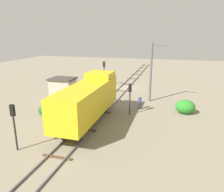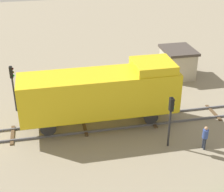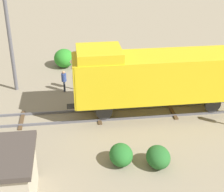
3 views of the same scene
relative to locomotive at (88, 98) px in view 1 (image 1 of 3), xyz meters
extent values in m
plane|color=gray|center=(0.00, -16.53, -2.77)|extent=(91.90, 91.90, 0.00)
cube|color=#595960|center=(-0.72, -16.53, -2.69)|extent=(0.10, 61.26, 0.16)
cube|color=#595960|center=(0.72, -16.53, -2.69)|extent=(0.10, 61.26, 0.16)
cube|color=#4C3823|center=(0.00, -44.61, -2.73)|extent=(2.40, 0.24, 0.09)
cube|color=#4C3823|center=(0.00, -39.50, -2.73)|extent=(2.40, 0.24, 0.09)
cube|color=#4C3823|center=(0.00, -34.40, -2.73)|extent=(2.40, 0.24, 0.09)
cube|color=#4C3823|center=(0.00, -29.29, -2.73)|extent=(2.40, 0.24, 0.09)
cube|color=#4C3823|center=(0.00, -24.19, -2.73)|extent=(2.40, 0.24, 0.09)
cube|color=#4C3823|center=(0.00, -19.08, -2.73)|extent=(2.40, 0.24, 0.09)
cube|color=#4C3823|center=(0.00, -13.98, -2.73)|extent=(2.40, 0.24, 0.09)
cube|color=#4C3823|center=(0.00, -8.87, -2.73)|extent=(2.40, 0.24, 0.09)
cube|color=#4C3823|center=(0.00, -3.77, -2.73)|extent=(2.40, 0.24, 0.09)
cube|color=#4C3823|center=(0.00, 1.34, -2.73)|extent=(2.40, 0.24, 0.09)
cube|color=#4C3823|center=(0.00, 6.44, -2.73)|extent=(2.40, 0.24, 0.09)
cube|color=gold|center=(0.00, 0.24, -0.06)|extent=(2.90, 11.00, 2.90)
cube|color=gold|center=(0.00, -3.66, 1.69)|extent=(2.75, 2.80, 0.60)
cube|color=gold|center=(0.00, -5.31, -0.06)|extent=(2.84, 0.10, 2.84)
cube|color=white|center=(0.00, -5.35, -0.26)|extent=(2.46, 0.06, 0.20)
sphere|color=white|center=(-0.45, -5.36, 1.04)|extent=(0.28, 0.28, 0.28)
sphere|color=white|center=(0.45, -5.36, 1.04)|extent=(0.28, 0.28, 0.28)
cylinder|color=#262628|center=(0.00, -5.61, -1.91)|extent=(0.36, 0.50, 0.36)
cylinder|color=#262628|center=(-0.72, -3.46, -2.06)|extent=(0.18, 1.10, 1.10)
cylinder|color=#262628|center=(0.72, -3.46, -2.06)|extent=(0.18, 1.10, 1.10)
cylinder|color=#262628|center=(-0.72, 3.94, -2.06)|extent=(0.18, 1.10, 1.10)
cylinder|color=#262628|center=(0.72, 3.94, -2.06)|extent=(0.18, 1.10, 1.10)
cylinder|color=#262628|center=(3.20, -15.03, -0.52)|extent=(0.14, 0.14, 4.52)
cube|color=black|center=(3.20, -15.03, 1.29)|extent=(0.32, 0.24, 0.90)
sphere|color=red|center=(3.20, -15.17, 1.56)|extent=(0.16, 0.16, 0.16)
sphere|color=#3C3306|center=(3.20, -15.17, 1.28)|extent=(0.16, 0.16, 0.16)
sphere|color=black|center=(3.20, -15.17, 1.00)|extent=(0.16, 0.16, 0.16)
cylinder|color=#262628|center=(-3.40, -3.83, -0.97)|extent=(0.14, 0.14, 3.61)
cube|color=black|center=(-3.40, -3.83, 0.39)|extent=(0.32, 0.24, 0.90)
sphere|color=#390606|center=(-3.40, -3.97, 0.66)|extent=(0.16, 0.16, 0.16)
sphere|color=#3C3306|center=(-3.40, -3.97, 0.38)|extent=(0.16, 0.16, 0.16)
sphere|color=green|center=(-3.40, -3.97, 0.10)|extent=(0.16, 0.16, 0.16)
cylinder|color=#262628|center=(3.60, 6.28, -0.88)|extent=(0.14, 0.14, 3.78)
cube|color=black|center=(3.60, 6.28, 0.55)|extent=(0.32, 0.24, 0.90)
sphere|color=#390606|center=(3.60, 6.14, 0.82)|extent=(0.16, 0.16, 0.16)
sphere|color=#3C3306|center=(3.60, 6.14, 0.54)|extent=(0.16, 0.16, 0.16)
sphere|color=green|center=(3.60, 6.14, 0.26)|extent=(0.16, 0.16, 0.16)
cylinder|color=#262B38|center=(2.30, -19.19, -2.35)|extent=(0.15, 0.15, 0.85)
cylinder|color=#262B38|center=(2.50, -19.19, -2.35)|extent=(0.15, 0.15, 0.85)
cylinder|color=orange|center=(2.40, -19.19, -1.61)|extent=(0.38, 0.38, 0.62)
sphere|color=tan|center=(2.40, -19.19, -1.19)|extent=(0.23, 0.23, 0.23)
cylinder|color=#262B38|center=(-4.30, -6.02, -2.35)|extent=(0.15, 0.15, 0.85)
cylinder|color=#262B38|center=(-4.10, -6.02, -2.35)|extent=(0.15, 0.15, 0.85)
cylinder|color=#33478C|center=(-4.20, -6.02, -1.61)|extent=(0.38, 0.38, 0.62)
sphere|color=tan|center=(-4.20, -6.02, -1.19)|extent=(0.23, 0.23, 0.23)
cylinder|color=#595960|center=(-5.00, -9.78, 1.14)|extent=(0.28, 0.28, 7.82)
cube|color=#595960|center=(-5.90, -9.78, 4.64)|extent=(1.80, 0.16, 0.16)
cube|color=#B2A893|center=(7.50, -8.72, -1.52)|extent=(3.20, 2.60, 2.50)
cube|color=#3F3833|center=(7.50, -8.72, -0.15)|extent=(3.50, 2.90, 0.24)
cube|color=#2D2319|center=(7.50, -10.04, -1.82)|extent=(0.80, 0.06, 1.90)
ellipsoid|color=#236326|center=(5.33, -3.05, -2.21)|extent=(1.55, 1.27, 1.13)
ellipsoid|color=#298226|center=(-9.46, -6.00, -1.97)|extent=(2.22, 1.81, 1.61)
ellipsoid|color=#235C26|center=(5.78, -1.13, -2.21)|extent=(1.56, 1.28, 1.14)
camera|label=1|loc=(-7.81, 19.12, 6.08)|focal=35.00mm
camera|label=2|loc=(-21.18, 3.78, 10.73)|focal=55.00mm
camera|label=3|loc=(20.16, -5.47, 8.80)|focal=55.00mm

